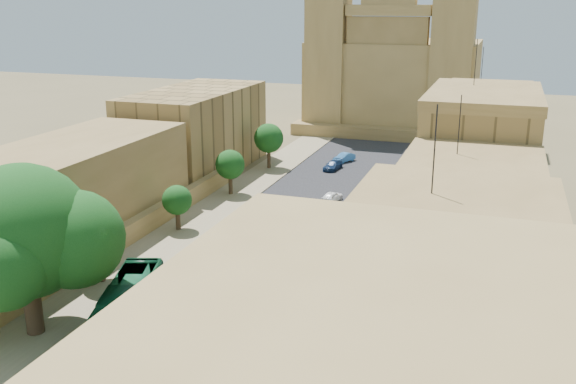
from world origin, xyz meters
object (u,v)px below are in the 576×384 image
Objects in this scene: car_blue_a at (198,288)px; car_white_b at (332,197)px; ficus_tree at (26,236)px; olive_pickup at (323,256)px; street_tree_c at (230,165)px; bus_cream_east at (367,209)px; car_white_a at (272,207)px; pedestrian_c at (321,314)px; street_tree_d at (269,138)px; car_blue_b at (344,158)px; pedestrian_a at (342,350)px; bus_red_east at (287,296)px; red_truck at (201,300)px; street_tree_b at (177,200)px; street_tree_a at (98,234)px; car_cream at (334,220)px; bus_green_north at (127,309)px; car_dkblue at (333,165)px; church at (393,70)px.

car_white_b is at bearing 73.31° from car_blue_a.
olive_pickup is (14.33, 15.99, -5.65)m from ficus_tree.
ficus_tree is 2.25× the size of street_tree_c.
bus_cream_east is 2.26× the size of car_white_a.
bus_cream_east reaches higher than pedestrian_c.
street_tree_d reaches higher than car_white_a.
car_blue_b is at bearing -68.17° from car_white_b.
car_white_a is at bearing -167.24° from pedestrian_c.
car_blue_a is at bearing -80.56° from car_white_a.
bus_cream_east reaches higher than car_white_a.
car_blue_b is at bearing 176.74° from pedestrian_c.
street_tree_c is at bearing -90.60° from car_blue_b.
car_white_b is 31.34m from pedestrian_a.
car_blue_b is (7.62, 50.10, -5.93)m from ficus_tree.
street_tree_c is at bearing -78.95° from bus_red_east.
car_blue_b is 48.74m from pedestrian_a.
red_truck is 1.89× the size of car_blue_b.
olive_pickup is (14.93, -28.00, -2.93)m from street_tree_d.
street_tree_d reaches higher than street_tree_b.
car_cream is at bearing 52.77° from street_tree_a.
ficus_tree reaches higher than street_tree_a.
car_white_b is (11.17, -11.11, -3.26)m from street_tree_d.
street_tree_c is 1.28× the size of car_white_a.
street_tree_a reaches higher than bus_cream_east.
pedestrian_a is (11.85, -5.20, 0.13)m from car_blue_a.
bus_green_north is 43.82m from car_dkblue.
red_truck is at bearing 77.92° from bus_cream_east.
car_white_a is at bearing -51.44° from pedestrian_a.
bus_red_east is 21.97m from car_white_a.
car_cream is 19.40m from pedestrian_c.
bus_cream_east is at bearing -45.18° from street_tree_d.
pedestrian_a is at bearing -14.80° from street_tree_a.
pedestrian_a is (4.89, -13.24, -0.05)m from olive_pickup.
street_tree_a is 1.47× the size of car_white_a.
church is at bearing 78.91° from car_blue_a.
street_tree_d is 37.03m from car_blue_a.
street_tree_d is 3.34× the size of pedestrian_c.
red_truck is 2.09× the size of car_white_b.
pedestrian_c is at bearing -64.92° from street_tree_d.
car_blue_b is (8.22, 18.11, -2.70)m from street_tree_c.
red_truck is 22.97m from car_white_a.
car_dkblue is 2.35× the size of pedestrian_a.
pedestrian_c is at bearing 21.34° from ficus_tree.
car_white_a reaches higher than car_cream.
street_tree_d is 1.43× the size of car_blue_a.
bus_red_east reaches higher than bus_cream_east.
church is at bearing -74.04° from car_cream.
pedestrian_c is at bearing 15.66° from red_truck.
car_blue_a is at bearing -13.69° from pedestrian_a.
ficus_tree is 2.78× the size of car_blue_a.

